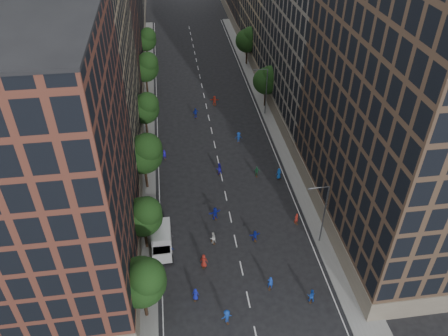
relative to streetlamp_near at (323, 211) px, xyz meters
name	(u,v)px	position (x,y,z in m)	size (l,w,h in m)	color
ground	(212,132)	(-10.37, 28.00, -5.17)	(240.00, 240.00, 0.00)	black
sidewalk_left	(144,115)	(-22.37, 35.50, -5.09)	(4.00, 105.00, 0.15)	slate
sidewalk_right	(269,107)	(1.63, 35.50, -5.09)	(4.00, 105.00, 0.15)	slate
bldg_left_a	(51,172)	(-29.37, -1.00, 9.83)	(14.00, 22.00, 30.00)	#592D22
bldg_left_b	(78,57)	(-29.37, 23.00, 11.83)	(14.00, 26.00, 34.00)	#8E7C5D
bldg_left_c	(98,24)	(-29.37, 46.00, 8.83)	(14.00, 20.00, 28.00)	#592D22
bldg_right_a	(405,100)	(8.63, 3.00, 12.83)	(14.00, 30.00, 36.00)	#4A3627
bldg_right_b	(321,26)	(8.63, 32.00, 11.33)	(14.00, 28.00, 33.00)	#6B6359
tree_left_0	(143,280)	(-21.38, -8.15, 0.79)	(5.20, 5.20, 8.83)	black
tree_left_1	(144,215)	(-21.39, 1.86, 0.38)	(4.80, 4.80, 8.21)	black
tree_left_2	(144,153)	(-21.36, 13.83, 1.19)	(5.60, 5.60, 9.45)	black
tree_left_3	(145,107)	(-21.38, 27.85, 0.65)	(5.00, 5.00, 8.58)	black
tree_left_4	(146,66)	(-21.37, 43.84, 0.93)	(5.40, 5.40, 9.08)	black
tree_left_5	(146,39)	(-21.39, 59.86, 0.51)	(4.80, 4.80, 8.33)	black
tree_right_a	(267,79)	(1.02, 35.85, 0.46)	(5.00, 5.00, 8.39)	black
tree_right_b	(248,39)	(1.02, 55.85, 0.79)	(5.20, 5.20, 8.83)	black
streetlamp_near	(323,211)	(0.00, 0.00, 0.00)	(2.64, 0.22, 9.06)	#595B60
streetlamp_far	(265,89)	(0.00, 33.00, 0.00)	(2.64, 0.22, 9.06)	#595B60
cargo_van	(162,240)	(-19.67, 1.46, -3.65)	(2.56, 5.45, 2.89)	#B2B2B4
skater_0	(195,294)	(-16.18, -6.63, -4.37)	(0.78, 0.51, 1.60)	#131B9C
skater_1	(270,283)	(-7.63, -6.26, -4.29)	(0.64, 0.42, 1.76)	#163EB7
skater_2	(311,296)	(-3.57, -8.59, -4.28)	(0.86, 0.67, 1.78)	#143EA7
skater_3	(227,317)	(-13.15, -9.96, -4.27)	(1.16, 0.67, 1.80)	#123796
skater_4	(170,251)	(-18.75, 0.03, -4.21)	(1.12, 0.47, 1.92)	#1636BA
skater_5	(255,236)	(-7.91, 1.33, -4.40)	(1.42, 0.45, 1.53)	#122098
skater_6	(204,261)	(-14.78, -2.08, -4.23)	(0.91, 0.59, 1.87)	maroon
skater_7	(296,219)	(-1.87, 3.62, -4.34)	(0.61, 0.40, 1.67)	maroon
skater_8	(213,238)	(-13.28, 1.59, -4.32)	(0.83, 0.65, 1.71)	beige
skater_9	(169,236)	(-18.76, 2.86, -4.38)	(1.02, 0.58, 1.57)	#434248
skater_10	(257,172)	(-5.06, 14.50, -4.34)	(0.97, 0.40, 1.65)	#1A5732
skater_11	(215,213)	(-12.45, 6.00, -4.24)	(1.73, 0.55, 1.86)	#131D9D
skater_12	(279,174)	(-1.87, 13.43, -4.28)	(0.87, 0.57, 1.78)	blue
skater_13	(164,155)	(-18.84, 21.00, -4.36)	(0.59, 0.39, 1.62)	#1F16B3
skater_14	(219,169)	(-10.67, 15.76, -4.20)	(0.94, 0.74, 1.94)	#18139A
skater_15	(238,137)	(-6.25, 24.24, -4.26)	(1.17, 0.67, 1.81)	navy
skater_16	(196,113)	(-12.76, 33.34, -4.20)	(1.13, 0.47, 1.93)	#1326A1
skater_17	(214,101)	(-8.75, 37.63, -4.21)	(1.78, 0.57, 1.92)	#A52A1B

